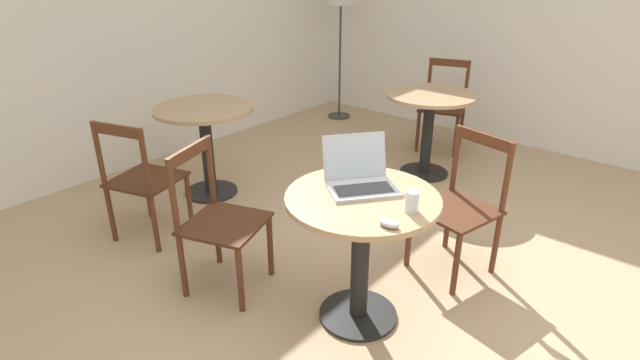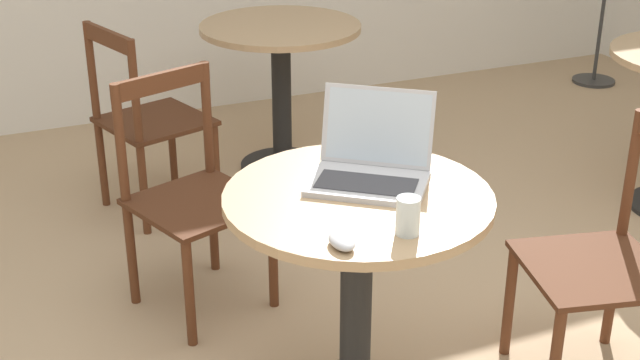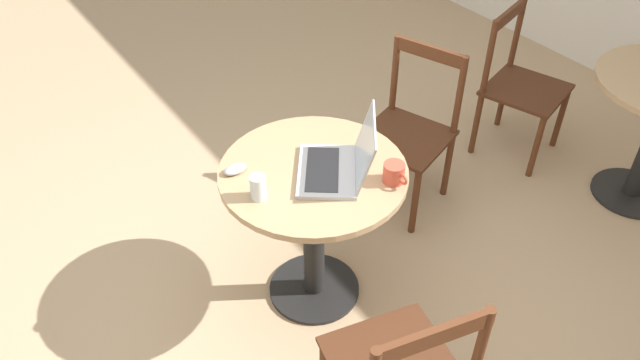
{
  "view_description": "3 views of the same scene",
  "coord_description": "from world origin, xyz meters",
  "px_view_note": "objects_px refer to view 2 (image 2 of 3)",
  "views": [
    {
      "loc": [
        -1.98,
        -0.99,
        1.86
      ],
      "look_at": [
        -0.08,
        0.62,
        0.72
      ],
      "focal_mm": 28.0,
      "sensor_mm": 36.0,
      "label": 1
    },
    {
      "loc": [
        -1.14,
        -1.8,
        1.85
      ],
      "look_at": [
        -0.17,
        0.48,
        0.72
      ],
      "focal_mm": 50.0,
      "sensor_mm": 36.0,
      "label": 2
    },
    {
      "loc": [
        1.51,
        -0.83,
        2.37
      ],
      "look_at": [
        -0.16,
        0.34,
        0.65
      ],
      "focal_mm": 35.0,
      "sensor_mm": 36.0,
      "label": 3
    }
  ],
  "objects_px": {
    "cafe_table_far": "(281,63)",
    "drinking_glass": "(408,216)",
    "chair_near_back": "(191,197)",
    "mouse": "(342,241)",
    "mug": "(398,142)",
    "laptop": "(371,164)",
    "chair_far_left": "(146,121)",
    "chair_near_right": "(608,265)",
    "cafe_table_near": "(357,253)"
  },
  "relations": [
    {
      "from": "mouse",
      "to": "mug",
      "type": "xyz_separation_m",
      "value": [
        0.42,
        0.49,
        0.03
      ]
    },
    {
      "from": "chair_near_right",
      "to": "laptop",
      "type": "relative_size",
      "value": 1.94
    },
    {
      "from": "mouse",
      "to": "chair_near_right",
      "type": "bearing_deg",
      "value": 5.03
    },
    {
      "from": "laptop",
      "to": "drinking_glass",
      "type": "bearing_deg",
      "value": -100.11
    },
    {
      "from": "cafe_table_far",
      "to": "laptop",
      "type": "xyz_separation_m",
      "value": [
        -0.39,
        -1.81,
        0.24
      ]
    },
    {
      "from": "chair_near_back",
      "to": "chair_far_left",
      "type": "height_order",
      "value": "same"
    },
    {
      "from": "cafe_table_far",
      "to": "drinking_glass",
      "type": "distance_m",
      "value": 2.22
    },
    {
      "from": "chair_near_back",
      "to": "drinking_glass",
      "type": "xyz_separation_m",
      "value": [
        0.31,
        -1.08,
        0.37
      ]
    },
    {
      "from": "cafe_table_far",
      "to": "drinking_glass",
      "type": "bearing_deg",
      "value": -101.81
    },
    {
      "from": "chair_near_right",
      "to": "laptop",
      "type": "bearing_deg",
      "value": 160.13
    },
    {
      "from": "laptop",
      "to": "mug",
      "type": "bearing_deg",
      "value": 41.75
    },
    {
      "from": "chair_far_left",
      "to": "mug",
      "type": "relative_size",
      "value": 7.13
    },
    {
      "from": "mouse",
      "to": "cafe_table_far",
      "type": "bearing_deg",
      "value": 73.47
    },
    {
      "from": "cafe_table_far",
      "to": "chair_far_left",
      "type": "xyz_separation_m",
      "value": [
        -0.73,
        -0.23,
        -0.12
      ]
    },
    {
      "from": "cafe_table_near",
      "to": "mug",
      "type": "relative_size",
      "value": 6.37
    },
    {
      "from": "laptop",
      "to": "mug",
      "type": "xyz_separation_m",
      "value": [
        0.17,
        0.15,
        -0.01
      ]
    },
    {
      "from": "cafe_table_near",
      "to": "mouse",
      "type": "xyz_separation_m",
      "value": [
        -0.17,
        -0.27,
        0.21
      ]
    },
    {
      "from": "cafe_table_far",
      "to": "mug",
      "type": "height_order",
      "value": "mug"
    },
    {
      "from": "cafe_table_far",
      "to": "laptop",
      "type": "relative_size",
      "value": 1.73
    },
    {
      "from": "chair_far_left",
      "to": "mouse",
      "type": "relative_size",
      "value": 8.81
    },
    {
      "from": "cafe_table_far",
      "to": "laptop",
      "type": "distance_m",
      "value": 1.87
    },
    {
      "from": "chair_near_right",
      "to": "laptop",
      "type": "distance_m",
      "value": 0.84
    },
    {
      "from": "chair_far_left",
      "to": "drinking_glass",
      "type": "xyz_separation_m",
      "value": [
        0.28,
        -1.92,
        0.37
      ]
    },
    {
      "from": "cafe_table_far",
      "to": "laptop",
      "type": "height_order",
      "value": "laptop"
    },
    {
      "from": "mouse",
      "to": "drinking_glass",
      "type": "xyz_separation_m",
      "value": [
        0.19,
        -0.0,
        0.04
      ]
    },
    {
      "from": "laptop",
      "to": "mouse",
      "type": "xyz_separation_m",
      "value": [
        -0.25,
        -0.34,
        -0.03
      ]
    },
    {
      "from": "chair_near_right",
      "to": "chair_far_left",
      "type": "height_order",
      "value": "same"
    },
    {
      "from": "chair_far_left",
      "to": "drinking_glass",
      "type": "bearing_deg",
      "value": -81.62
    },
    {
      "from": "chair_near_right",
      "to": "laptop",
      "type": "height_order",
      "value": "laptop"
    },
    {
      "from": "mouse",
      "to": "mug",
      "type": "relative_size",
      "value": 0.81
    },
    {
      "from": "chair_far_left",
      "to": "mug",
      "type": "distance_m",
      "value": 1.56
    },
    {
      "from": "cafe_table_far",
      "to": "chair_far_left",
      "type": "height_order",
      "value": "chair_far_left"
    },
    {
      "from": "cafe_table_far",
      "to": "mug",
      "type": "distance_m",
      "value": 1.7
    },
    {
      "from": "cafe_table_near",
      "to": "mouse",
      "type": "height_order",
      "value": "mouse"
    },
    {
      "from": "mouse",
      "to": "mug",
      "type": "distance_m",
      "value": 0.64
    },
    {
      "from": "cafe_table_far",
      "to": "mouse",
      "type": "height_order",
      "value": "mouse"
    },
    {
      "from": "laptop",
      "to": "drinking_glass",
      "type": "relative_size",
      "value": 4.39
    },
    {
      "from": "cafe_table_far",
      "to": "chair_near_back",
      "type": "relative_size",
      "value": 0.89
    },
    {
      "from": "chair_near_right",
      "to": "mug",
      "type": "distance_m",
      "value": 0.77
    },
    {
      "from": "chair_near_back",
      "to": "laptop",
      "type": "height_order",
      "value": "laptop"
    },
    {
      "from": "chair_far_left",
      "to": "laptop",
      "type": "relative_size",
      "value": 1.94
    },
    {
      "from": "cafe_table_far",
      "to": "chair_near_right",
      "type": "relative_size",
      "value": 0.89
    },
    {
      "from": "cafe_table_far",
      "to": "mouse",
      "type": "xyz_separation_m",
      "value": [
        -0.64,
        -2.16,
        0.21
      ]
    },
    {
      "from": "chair_near_right",
      "to": "chair_far_left",
      "type": "distance_m",
      "value": 2.12
    },
    {
      "from": "mug",
      "to": "drinking_glass",
      "type": "distance_m",
      "value": 0.54
    },
    {
      "from": "cafe_table_near",
      "to": "cafe_table_far",
      "type": "distance_m",
      "value": 1.95
    },
    {
      "from": "chair_near_right",
      "to": "mouse",
      "type": "distance_m",
      "value": 1.02
    },
    {
      "from": "mug",
      "to": "drinking_glass",
      "type": "xyz_separation_m",
      "value": [
        -0.23,
        -0.49,
        0.01
      ]
    },
    {
      "from": "chair_near_right",
      "to": "drinking_glass",
      "type": "distance_m",
      "value": 0.86
    },
    {
      "from": "cafe_table_far",
      "to": "drinking_glass",
      "type": "xyz_separation_m",
      "value": [
        -0.45,
        -2.16,
        0.25
      ]
    }
  ]
}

